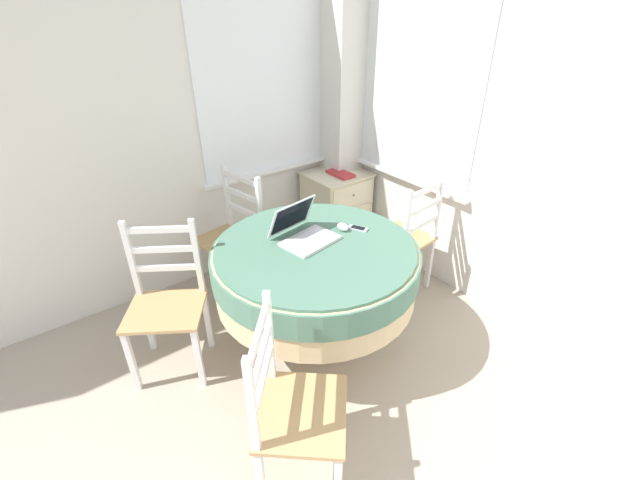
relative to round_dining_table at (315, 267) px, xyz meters
The scene contains 11 objects.
corner_room_shell 0.74m from the round_dining_table, 10.84° to the left, with size 4.65×5.20×2.55m.
round_dining_table is the anchor object (origin of this frame).
laptop 0.23m from the round_dining_table, 92.31° to the left, with size 0.37×0.36×0.22m.
computer_mouse 0.31m from the round_dining_table, 11.59° to the left, with size 0.06×0.09×0.04m.
cell_phone 0.37m from the round_dining_table, ahead, with size 0.10×0.13×0.01m.
dining_chair_near_back_window 0.92m from the round_dining_table, 96.56° to the left, with size 0.46×0.50×0.95m.
dining_chair_near_right_window 0.91m from the round_dining_table, ahead, with size 0.47×0.43×0.95m.
dining_chair_camera_near 0.92m from the round_dining_table, 133.56° to the right, with size 0.58×0.58×0.95m.
dining_chair_left_flank 0.91m from the round_dining_table, 152.38° to the left, with size 0.57×0.56×0.95m.
corner_cabinet 1.41m from the round_dining_table, 45.13° to the left, with size 0.52×0.47×0.69m.
book_on_cabinet 1.35m from the round_dining_table, 43.64° to the left, with size 0.13×0.25×0.02m.
Camera 1 is at (-0.17, 0.37, 2.05)m, focal length 24.00 mm.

